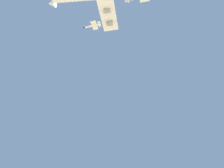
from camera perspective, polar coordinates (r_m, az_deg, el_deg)
chase_jet_high_escort at (r=139.52m, az=-6.90°, el=19.81°), size 14.77×9.82×4.00m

